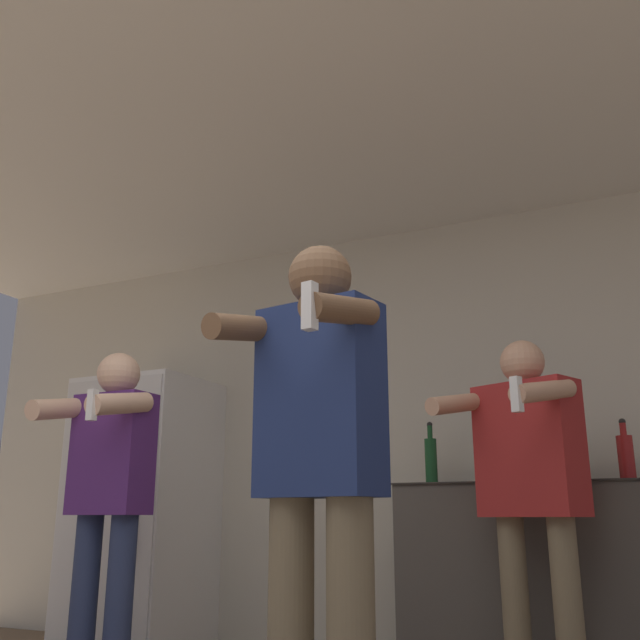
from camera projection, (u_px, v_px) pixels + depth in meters
wall_back at (427, 431)px, 4.24m from camera, size 7.00×0.06×2.55m
ceiling_slab at (321, 114)px, 3.29m from camera, size 7.00×3.43×0.05m
refrigerator at (141, 510)px, 4.52m from camera, size 0.76×0.73×1.64m
counter at (538, 581)px, 3.49m from camera, size 1.32×0.60×0.95m
bottle_tall_gin at (500, 459)px, 3.73m from camera, size 0.09×0.09×0.32m
bottle_red_label at (534, 462)px, 3.66m from camera, size 0.07×0.07×0.27m
bottle_short_whiskey at (566, 456)px, 3.60m from camera, size 0.09×0.09×0.32m
bottle_brown_liquor at (431, 459)px, 3.89m from camera, size 0.07×0.07×0.34m
bottle_green_wine at (626, 456)px, 3.48m from camera, size 0.08×0.08×0.30m
person_woman_foreground at (319, 461)px, 2.27m from camera, size 0.52×0.51×1.68m
person_man_side at (108, 481)px, 3.50m from camera, size 0.48×0.49×1.59m
person_spectator_back at (530, 475)px, 3.11m from camera, size 0.64×0.65×1.56m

